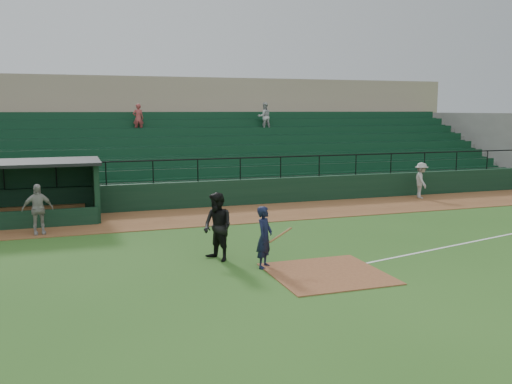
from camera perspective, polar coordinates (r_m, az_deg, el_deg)
name	(u,v)px	position (r m, az deg, el deg)	size (l,w,h in m)	color
ground	(312,264)	(16.12, 5.77, -7.42)	(90.00, 90.00, 0.00)	#2B571C
warning_track	(233,214)	(23.43, -2.36, -2.33)	(40.00, 4.00, 0.03)	brown
home_plate_dirt	(327,274)	(15.25, 7.35, -8.32)	(3.00, 3.00, 0.03)	brown
foul_line	(505,235)	(21.51, 24.20, -4.08)	(18.00, 0.09, 0.01)	white
stadium_structure	(190,148)	(31.30, -6.79, 4.56)	(38.00, 13.08, 6.40)	black
batter_at_plate	(265,237)	(15.52, 0.89, -4.67)	(1.16, 0.76, 1.75)	black
umpire	(218,227)	(16.26, -3.96, -3.60)	(0.98, 0.76, 2.01)	black
runner	(421,180)	(28.74, 16.63, 1.16)	(1.15, 0.66, 1.78)	#A19C97
dugout_player_a	(38,209)	(20.99, -21.55, -1.65)	(1.05, 0.44, 1.80)	#9F9A94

